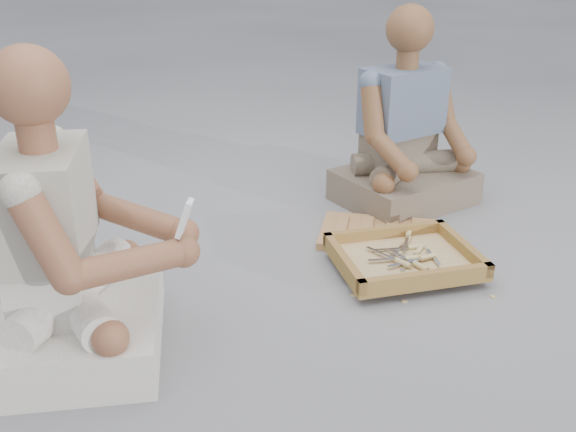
# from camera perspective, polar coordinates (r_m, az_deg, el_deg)

# --- Properties ---
(ground) EXTENTS (60.00, 60.00, 0.00)m
(ground) POSITION_cam_1_polar(r_m,az_deg,el_deg) (2.29, 2.35, -9.21)
(ground) COLOR gray
(ground) RESTS_ON ground
(carved_panel) EXTENTS (0.55, 0.40, 0.03)m
(carved_panel) POSITION_cam_1_polar(r_m,az_deg,el_deg) (2.88, 8.16, -1.64)
(carved_panel) COLOR #B07544
(carved_panel) RESTS_ON ground
(tool_tray) EXTENTS (0.66, 0.59, 0.07)m
(tool_tray) POSITION_cam_1_polar(r_m,az_deg,el_deg) (2.60, 10.28, -3.74)
(tool_tray) COLOR brown
(tool_tray) RESTS_ON carved_panel
(chisel_0) EXTENTS (0.11, 0.21, 0.02)m
(chisel_0) POSITION_cam_1_polar(r_m,az_deg,el_deg) (2.64, 11.32, -3.31)
(chisel_0) COLOR silver
(chisel_0) RESTS_ON tool_tray
(chisel_1) EXTENTS (0.18, 0.16, 0.02)m
(chisel_1) POSITION_cam_1_polar(r_m,az_deg,el_deg) (2.55, 9.82, -3.97)
(chisel_1) COLOR silver
(chisel_1) RESTS_ON tool_tray
(chisel_2) EXTENTS (0.20, 0.13, 0.02)m
(chisel_2) POSITION_cam_1_polar(r_m,az_deg,el_deg) (2.59, 11.88, -3.69)
(chisel_2) COLOR silver
(chisel_2) RESTS_ON tool_tray
(chisel_3) EXTENTS (0.06, 0.22, 0.02)m
(chisel_3) POSITION_cam_1_polar(r_m,az_deg,el_deg) (2.77, 10.65, -1.60)
(chisel_3) COLOR silver
(chisel_3) RESTS_ON tool_tray
(chisel_4) EXTENTS (0.22, 0.07, 0.02)m
(chisel_4) POSITION_cam_1_polar(r_m,az_deg,el_deg) (2.58, 10.66, -3.69)
(chisel_4) COLOR silver
(chisel_4) RESTS_ON tool_tray
(chisel_5) EXTENTS (0.12, 0.20, 0.02)m
(chisel_5) POSITION_cam_1_polar(r_m,az_deg,el_deg) (2.72, 10.31, -2.44)
(chisel_5) COLOR silver
(chisel_5) RESTS_ON tool_tray
(chisel_6) EXTENTS (0.16, 0.18, 0.02)m
(chisel_6) POSITION_cam_1_polar(r_m,az_deg,el_deg) (2.54, 11.37, -4.22)
(chisel_6) COLOR silver
(chisel_6) RESTS_ON tool_tray
(chisel_7) EXTENTS (0.22, 0.07, 0.02)m
(chisel_7) POSITION_cam_1_polar(r_m,az_deg,el_deg) (2.68, 10.90, -2.77)
(chisel_7) COLOR silver
(chisel_7) RESTS_ON tool_tray
(chisel_8) EXTENTS (0.07, 0.22, 0.02)m
(chisel_8) POSITION_cam_1_polar(r_m,az_deg,el_deg) (2.54, 13.58, -4.56)
(chisel_8) COLOR silver
(chisel_8) RESTS_ON tool_tray
(wood_chip_0) EXTENTS (0.02, 0.02, 0.00)m
(wood_chip_0) POSITION_cam_1_polar(r_m,az_deg,el_deg) (2.54, 8.57, -5.79)
(wood_chip_0) COLOR #CFB77A
(wood_chip_0) RESTS_ON ground
(wood_chip_1) EXTENTS (0.02, 0.02, 0.00)m
(wood_chip_1) POSITION_cam_1_polar(r_m,az_deg,el_deg) (2.96, 14.40, -1.81)
(wood_chip_1) COLOR #CFB77A
(wood_chip_1) RESTS_ON ground
(wood_chip_2) EXTENTS (0.02, 0.02, 0.00)m
(wood_chip_2) POSITION_cam_1_polar(r_m,az_deg,el_deg) (2.54, 17.74, -6.85)
(wood_chip_2) COLOR #CFB77A
(wood_chip_2) RESTS_ON ground
(wood_chip_3) EXTENTS (0.02, 0.02, 0.00)m
(wood_chip_3) POSITION_cam_1_polar(r_m,az_deg,el_deg) (2.96, 6.76, -1.15)
(wood_chip_3) COLOR #CFB77A
(wood_chip_3) RESTS_ON ground
(wood_chip_4) EXTENTS (0.02, 0.02, 0.00)m
(wood_chip_4) POSITION_cam_1_polar(r_m,az_deg,el_deg) (2.79, 11.74, -3.25)
(wood_chip_4) COLOR #CFB77A
(wood_chip_4) RESTS_ON ground
(wood_chip_5) EXTENTS (0.02, 0.02, 0.00)m
(wood_chip_5) POSITION_cam_1_polar(r_m,az_deg,el_deg) (2.44, 5.86, -7.01)
(wood_chip_5) COLOR #CFB77A
(wood_chip_5) RESTS_ON ground
(wood_chip_6) EXTENTS (0.02, 0.02, 0.00)m
(wood_chip_6) POSITION_cam_1_polar(r_m,az_deg,el_deg) (2.86, 14.24, -2.72)
(wood_chip_6) COLOR #CFB77A
(wood_chip_6) RESTS_ON ground
(wood_chip_7) EXTENTS (0.02, 0.02, 0.00)m
(wood_chip_7) POSITION_cam_1_polar(r_m,az_deg,el_deg) (2.71, 12.25, -4.12)
(wood_chip_7) COLOR #CFB77A
(wood_chip_7) RESTS_ON ground
(wood_chip_8) EXTENTS (0.02, 0.02, 0.00)m
(wood_chip_8) POSITION_cam_1_polar(r_m,az_deg,el_deg) (2.43, 10.33, -7.47)
(wood_chip_8) COLOR #CFB77A
(wood_chip_8) RESTS_ON ground
(wood_chip_9) EXTENTS (0.02, 0.02, 0.00)m
(wood_chip_9) POSITION_cam_1_polar(r_m,az_deg,el_deg) (2.50, 10.09, -6.51)
(wood_chip_9) COLOR #CFB77A
(wood_chip_9) RESTS_ON ground
(wood_chip_10) EXTENTS (0.02, 0.02, 0.00)m
(wood_chip_10) POSITION_cam_1_polar(r_m,az_deg,el_deg) (2.83, 3.37, -2.31)
(wood_chip_10) COLOR #CFB77A
(wood_chip_10) RESTS_ON ground
(craftsman) EXTENTS (0.72, 0.73, 0.98)m
(craftsman) POSITION_cam_1_polar(r_m,az_deg,el_deg) (2.10, -18.84, -3.41)
(craftsman) COLOR silver
(craftsman) RESTS_ON ground
(companion) EXTENTS (0.78, 0.76, 0.95)m
(companion) POSITION_cam_1_polar(r_m,az_deg,el_deg) (3.20, 10.40, 6.64)
(companion) COLOR #756454
(companion) RESTS_ON ground
(mobile_phone) EXTENTS (0.06, 0.05, 0.12)m
(mobile_phone) POSITION_cam_1_polar(r_m,az_deg,el_deg) (1.94, -9.19, -0.20)
(mobile_phone) COLOR white
(mobile_phone) RESTS_ON craftsman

